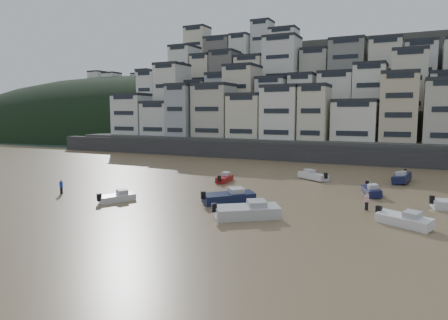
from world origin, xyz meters
The scene contains 14 objects.
sea_strip centered at (-110.00, 145.00, 0.01)m, with size 340.00×340.00×0.00m, color #3F555B.
harbor_wall centered at (10.00, 65.00, 1.75)m, with size 140.00×3.00×3.50m, color #38383A.
hillside centered at (14.73, 104.84, 13.01)m, with size 141.04×66.00×50.00m.
headland centered at (-95.00, 135.00, 0.02)m, with size 216.00×135.00×53.33m.
boat_a centered at (9.27, 19.95, 0.89)m, with size 6.51×2.13×1.78m, color silver, non-canonical shape.
boat_b centered at (22.28, 23.55, 0.69)m, with size 5.06×1.66×1.38m, color white, non-canonical shape.
boat_c centered at (5.05, 25.02, 0.84)m, with size 6.19×2.03×1.69m, color #131C3D, non-canonical shape.
boat_e centered at (18.43, 36.13, 0.69)m, with size 5.03×1.65×1.37m, color #14173E, non-canonical shape.
boat_f centered at (-1.19, 36.99, 0.62)m, with size 4.52×1.48×1.23m, color maroon, non-canonical shape.
boat_h centered at (9.66, 44.09, 0.74)m, with size 5.42×1.77×1.48m, color silver, non-canonical shape.
boat_i centered at (21.40, 47.18, 0.84)m, with size 6.14×2.01×1.68m, color #13193C, non-canonical shape.
boat_j centered at (-6.33, 20.45, 0.59)m, with size 4.29×1.40×1.17m, color white, non-canonical shape.
person_blue centered at (-15.18, 20.82, 0.87)m, with size 0.44×0.44×1.74m, color #193ABB, non-canonical shape.
person_pink centered at (18.75, 28.21, 0.87)m, with size 0.44×0.44×1.74m, color #E3A0B3, non-canonical shape.
Camera 1 is at (22.78, -13.15, 9.69)m, focal length 32.00 mm.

